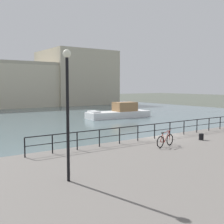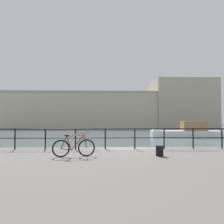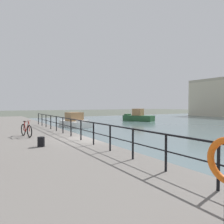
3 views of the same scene
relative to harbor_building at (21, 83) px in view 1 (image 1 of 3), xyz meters
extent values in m
plane|color=#4C5147|center=(-6.61, -52.63, -5.38)|extent=(240.00, 240.00, 0.00)
cube|color=slate|center=(-6.61, -22.43, -5.37)|extent=(80.00, 60.00, 0.01)
cube|color=#B2A891|center=(14.69, 0.01, 1.48)|extent=(16.63, 16.41, 13.72)
cube|color=white|center=(4.07, -33.12, -4.90)|extent=(10.18, 3.79, 0.94)
cube|color=#997047|center=(5.22, -33.22, -3.74)|extent=(3.51, 2.60, 1.37)
cube|color=white|center=(-0.10, -32.78, -4.31)|extent=(1.36, 2.17, 0.24)
cylinder|color=black|center=(-17.08, -53.38, -3.75)|extent=(0.07, 0.07, 1.05)
cylinder|color=black|center=(-15.53, -53.38, -3.75)|extent=(0.07, 0.07, 1.05)
cylinder|color=black|center=(-13.97, -53.38, -3.75)|extent=(0.07, 0.07, 1.05)
cylinder|color=black|center=(-12.42, -53.38, -3.75)|extent=(0.07, 0.07, 1.05)
cylinder|color=black|center=(-10.86, -53.38, -3.75)|extent=(0.07, 0.07, 1.05)
cylinder|color=black|center=(-9.31, -53.38, -3.75)|extent=(0.07, 0.07, 1.05)
cylinder|color=black|center=(-7.75, -53.38, -3.75)|extent=(0.07, 0.07, 1.05)
cylinder|color=black|center=(-6.20, -53.38, -3.75)|extent=(0.07, 0.07, 1.05)
cylinder|color=black|center=(-4.64, -53.38, -3.75)|extent=(0.07, 0.07, 1.05)
cylinder|color=black|center=(-3.09, -53.38, -3.75)|extent=(0.07, 0.07, 1.05)
cylinder|color=black|center=(-1.53, -53.38, -3.75)|extent=(0.07, 0.07, 1.05)
cylinder|color=black|center=(0.02, -53.38, -3.75)|extent=(0.07, 0.07, 1.05)
cylinder|color=black|center=(-6.20, -53.38, -3.23)|extent=(21.77, 0.06, 0.06)
cylinder|color=black|center=(-6.20, -53.38, -3.70)|extent=(21.77, 0.04, 0.04)
torus|color=black|center=(-8.55, -55.61, -3.92)|extent=(0.72, 0.19, 0.72)
torus|color=black|center=(-9.58, -55.81, -3.92)|extent=(0.72, 0.19, 0.72)
cylinder|color=maroon|center=(-8.91, -55.68, -3.68)|extent=(0.54, 0.14, 0.66)
cylinder|color=maroon|center=(-9.26, -55.75, -3.71)|extent=(0.24, 0.08, 0.58)
cylinder|color=maroon|center=(-9.01, -55.70, -3.39)|extent=(0.72, 0.17, 0.11)
cylinder|color=maroon|center=(-9.37, -55.77, -3.96)|extent=(0.43, 0.12, 0.12)
cylinder|color=maroon|center=(-9.47, -55.79, -3.67)|extent=(0.26, 0.08, 0.51)
cylinder|color=maroon|center=(-8.60, -55.62, -3.64)|extent=(0.14, 0.06, 0.57)
cube|color=black|center=(-9.36, -55.76, -3.39)|extent=(0.23, 0.13, 0.05)
cylinder|color=maroon|center=(-8.65, -55.63, -3.31)|extent=(0.52, 0.12, 0.02)
cylinder|color=black|center=(-5.45, -55.63, -4.06)|extent=(0.32, 0.32, 0.44)
cylinder|color=black|center=(-16.91, -58.11, -1.86)|extent=(0.12, 0.12, 4.85)
sphere|color=silver|center=(-16.91, -58.11, 0.71)|extent=(0.32, 0.32, 0.32)
camera|label=1|loc=(-21.93, -68.19, -0.50)|focal=46.26mm
camera|label=2|loc=(-7.79, -64.90, -2.70)|focal=35.19mm
camera|label=3|loc=(4.23, -57.69, -2.41)|focal=33.36mm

